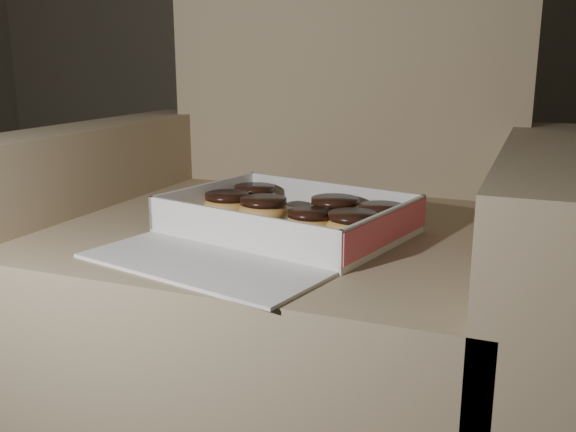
# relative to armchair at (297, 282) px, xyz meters

# --- Properties ---
(armchair) EXTENTS (0.96, 0.81, 1.00)m
(armchair) POSITION_rel_armchair_xyz_m (0.00, 0.00, 0.00)
(armchair) COLOR #836F53
(armchair) RESTS_ON floor
(bakery_box) EXTENTS (0.44, 0.49, 0.06)m
(bakery_box) POSITION_rel_armchair_xyz_m (0.03, -0.17, 0.14)
(bakery_box) COLOR silver
(bakery_box) RESTS_ON armchair
(donut_a) EXTENTS (0.08, 0.08, 0.04)m
(donut_a) POSITION_rel_armchair_xyz_m (0.18, -0.08, 0.16)
(donut_a) COLOR #E0A44E
(donut_a) RESTS_ON bakery_box
(donut_b) EXTENTS (0.08, 0.08, 0.04)m
(donut_b) POSITION_rel_armchair_xyz_m (-0.09, -0.10, 0.16)
(donut_b) COLOR #E0A44E
(donut_b) RESTS_ON bakery_box
(donut_c) EXTENTS (0.08, 0.08, 0.04)m
(donut_c) POSITION_rel_armchair_xyz_m (0.09, -0.07, 0.16)
(donut_c) COLOR #E0A44E
(donut_c) RESTS_ON bakery_box
(donut_d) EXTENTS (0.08, 0.08, 0.04)m
(donut_d) POSITION_rel_armchair_xyz_m (-0.02, -0.12, 0.16)
(donut_d) COLOR #E0A44E
(donut_d) RESTS_ON bakery_box
(donut_e) EXTENTS (0.08, 0.08, 0.04)m
(donut_e) POSITION_rel_armchair_xyz_m (0.15, -0.15, 0.16)
(donut_e) COLOR #E0A44E
(donut_e) RESTS_ON bakery_box
(donut_f) EXTENTS (0.08, 0.08, 0.04)m
(donut_f) POSITION_rel_armchair_xyz_m (-0.08, -0.02, 0.16)
(donut_f) COLOR #E0A44E
(donut_f) RESTS_ON bakery_box
(donut_g) EXTENTS (0.07, 0.07, 0.04)m
(donut_g) POSITION_rel_armchair_xyz_m (0.08, -0.15, 0.16)
(donut_g) COLOR #E0A44E
(donut_g) RESTS_ON bakery_box
(crumb_a) EXTENTS (0.01, 0.01, 0.00)m
(crumb_a) POSITION_rel_armchair_xyz_m (0.08, -0.18, 0.14)
(crumb_a) COLOR black
(crumb_a) RESTS_ON bakery_box
(crumb_b) EXTENTS (0.01, 0.01, 0.00)m
(crumb_b) POSITION_rel_armchair_xyz_m (0.00, -0.24, 0.14)
(crumb_b) COLOR black
(crumb_b) RESTS_ON bakery_box
(crumb_c) EXTENTS (0.01, 0.01, 0.00)m
(crumb_c) POSITION_rel_armchair_xyz_m (-0.07, -0.21, 0.14)
(crumb_c) COLOR black
(crumb_c) RESTS_ON bakery_box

